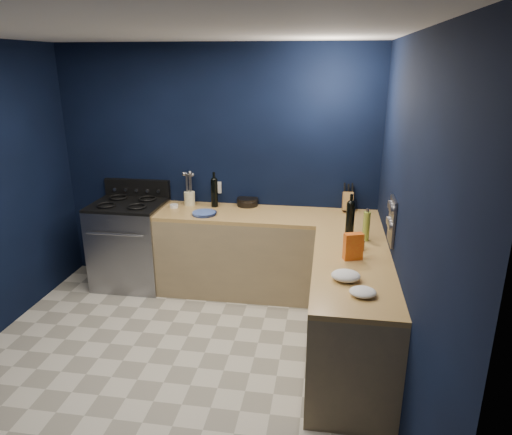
% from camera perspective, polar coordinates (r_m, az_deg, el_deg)
% --- Properties ---
extents(floor, '(3.50, 3.50, 0.02)m').
position_cam_1_polar(floor, '(4.14, -10.18, -17.51)').
color(floor, beige).
rests_on(floor, ground).
extents(ceiling, '(3.50, 3.50, 0.02)m').
position_cam_1_polar(ceiling, '(3.37, -12.88, 21.61)').
color(ceiling, silver).
rests_on(ceiling, ground).
extents(wall_back, '(3.50, 0.02, 2.60)m').
position_cam_1_polar(wall_back, '(5.16, -4.76, 6.12)').
color(wall_back, black).
rests_on(wall_back, ground).
extents(wall_right, '(0.02, 3.50, 2.60)m').
position_cam_1_polar(wall_right, '(3.38, 17.97, -1.51)').
color(wall_right, black).
rests_on(wall_right, ground).
extents(wall_front, '(3.50, 0.02, 2.60)m').
position_cam_1_polar(wall_front, '(2.13, -28.06, -15.08)').
color(wall_front, black).
rests_on(wall_front, ground).
extents(cab_back, '(2.30, 0.63, 0.86)m').
position_cam_1_polar(cab_back, '(5.02, 1.33, -4.64)').
color(cab_back, '#988159').
rests_on(cab_back, floor).
extents(top_back, '(2.30, 0.63, 0.04)m').
position_cam_1_polar(top_back, '(4.86, 1.37, 0.24)').
color(top_back, olive).
rests_on(top_back, cab_back).
extents(cab_right, '(0.63, 1.67, 0.86)m').
position_cam_1_polar(cab_right, '(3.96, 11.37, -11.78)').
color(cab_right, '#988159').
rests_on(cab_right, floor).
extents(top_right, '(0.63, 1.67, 0.04)m').
position_cam_1_polar(top_right, '(3.76, 11.80, -5.83)').
color(top_right, olive).
rests_on(top_right, cab_right).
extents(gas_range, '(0.76, 0.66, 0.92)m').
position_cam_1_polar(gas_range, '(5.39, -15.04, -3.27)').
color(gas_range, gray).
rests_on(gas_range, floor).
extents(oven_door, '(0.59, 0.02, 0.42)m').
position_cam_1_polar(oven_door, '(5.13, -16.42, -4.65)').
color(oven_door, black).
rests_on(oven_door, gas_range).
extents(cooktop, '(0.76, 0.66, 0.03)m').
position_cam_1_polar(cooktop, '(5.24, -15.47, 1.56)').
color(cooktop, black).
rests_on(cooktop, gas_range).
extents(backguard, '(0.76, 0.06, 0.20)m').
position_cam_1_polar(backguard, '(5.48, -14.31, 3.52)').
color(backguard, black).
rests_on(backguard, gas_range).
extents(spice_panel, '(0.02, 0.28, 0.38)m').
position_cam_1_polar(spice_panel, '(3.92, 16.30, -0.42)').
color(spice_panel, gray).
rests_on(spice_panel, wall_right).
extents(wall_outlet, '(0.09, 0.02, 0.13)m').
position_cam_1_polar(wall_outlet, '(5.19, -4.75, 3.69)').
color(wall_outlet, white).
rests_on(wall_outlet, wall_back).
extents(plate_stack, '(0.25, 0.25, 0.03)m').
position_cam_1_polar(plate_stack, '(4.84, -6.38, 0.50)').
color(plate_stack, '#4058A5').
rests_on(plate_stack, top_back).
extents(ramekin, '(0.10, 0.10, 0.04)m').
position_cam_1_polar(ramekin, '(5.13, -10.00, 1.40)').
color(ramekin, white).
rests_on(ramekin, top_back).
extents(utensil_crock, '(0.16, 0.16, 0.15)m').
position_cam_1_polar(utensil_crock, '(5.19, -8.13, 2.34)').
color(utensil_crock, '#F7EDC4').
rests_on(utensil_crock, top_back).
extents(wine_bottle_back, '(0.08, 0.08, 0.30)m').
position_cam_1_polar(wine_bottle_back, '(5.07, -5.11, 2.99)').
color(wine_bottle_back, black).
rests_on(wine_bottle_back, top_back).
extents(lemon_basket, '(0.29, 0.29, 0.09)m').
position_cam_1_polar(lemon_basket, '(5.12, -1.05, 1.94)').
color(lemon_basket, black).
rests_on(lemon_basket, top_back).
extents(knife_block, '(0.11, 0.23, 0.24)m').
position_cam_1_polar(knife_block, '(5.04, 11.14, 1.95)').
color(knife_block, olive).
rests_on(knife_block, top_back).
extents(wine_bottle_right, '(0.09, 0.09, 0.31)m').
position_cam_1_polar(wine_bottle_right, '(4.27, 11.44, -0.26)').
color(wine_bottle_right, black).
rests_on(wine_bottle_right, top_right).
extents(oil_bottle, '(0.08, 0.08, 0.26)m').
position_cam_1_polar(oil_bottle, '(4.20, 13.34, -1.05)').
color(oil_bottle, '#91A536').
rests_on(oil_bottle, top_right).
extents(spice_jar_near, '(0.05, 0.05, 0.09)m').
position_cam_1_polar(spice_jar_near, '(4.01, 12.85, -3.32)').
color(spice_jar_near, olive).
rests_on(spice_jar_near, top_right).
extents(spice_jar_far, '(0.07, 0.07, 0.10)m').
position_cam_1_polar(spice_jar_far, '(4.02, 12.52, -3.14)').
color(spice_jar_far, olive).
rests_on(spice_jar_far, top_right).
extents(crouton_bag, '(0.16, 0.11, 0.22)m').
position_cam_1_polar(crouton_bag, '(3.79, 11.81, -3.49)').
color(crouton_bag, red).
rests_on(crouton_bag, top_right).
extents(towel_front, '(0.23, 0.21, 0.07)m').
position_cam_1_polar(towel_front, '(3.45, 10.93, -7.00)').
color(towel_front, white).
rests_on(towel_front, top_right).
extents(towel_end, '(0.20, 0.18, 0.05)m').
position_cam_1_polar(towel_end, '(3.27, 12.94, -8.87)').
color(towel_end, white).
rests_on(towel_end, top_right).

